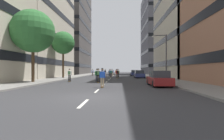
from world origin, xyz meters
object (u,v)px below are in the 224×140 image
skater_3 (113,72)px  skater_6 (97,75)px  parked_car_mid (159,79)px  skater_0 (102,72)px  skater_5 (116,72)px  skater_8 (117,73)px  parked_car_far (139,74)px  skater_2 (105,72)px  skater_10 (118,73)px  street_tree_mid (63,43)px  skater_1 (98,75)px  parked_car_near (134,73)px  skater_12 (69,74)px  skater_11 (102,77)px  skater_9 (110,72)px  skater_4 (111,73)px  streetlamp_right (164,52)px  skater_7 (93,72)px  street_tree_near (33,31)px

skater_3 → skater_6: bearing=-92.4°
parked_car_mid → skater_0: size_ratio=2.47×
skater_5 → skater_8: same height
parked_car_far → skater_2: (-7.87, 13.29, 0.29)m
skater_2 → skater_10: bearing=-73.6°
parked_car_far → skater_0: (-7.95, 6.30, 0.32)m
skater_3 → skater_5: size_ratio=1.00×
street_tree_mid → skater_1: (7.95, -11.03, -5.59)m
parked_car_near → skater_12: skater_12 is taller
skater_11 → street_tree_mid: bearing=118.4°
skater_8 → skater_9: same height
parked_car_far → skater_4: (-5.70, 2.01, 0.32)m
streetlamp_right → skater_8: (-6.76, 6.96, -3.12)m
skater_9 → parked_car_mid: bearing=-75.4°
skater_0 → skater_6: 18.60m
parked_car_far → skater_8: skater_8 is taller
street_tree_mid → skater_5: street_tree_mid is taller
skater_8 → skater_12: (-6.33, -8.98, 0.00)m
skater_0 → skater_9: size_ratio=1.00×
skater_4 → skater_9: (-0.56, 4.30, 0.00)m
skater_7 → skater_4: bearing=-61.6°
skater_2 → skater_12: (-2.80, -24.92, 0.03)m
skater_3 → street_tree_mid: bearing=-118.5°
street_tree_mid → skater_1: size_ratio=4.84×
parked_car_far → skater_8: bearing=-148.6°
parked_car_far → skater_8: 5.10m
streetlamp_right → street_tree_near: bearing=-164.9°
parked_car_near → skater_9: bearing=-137.8°
parked_car_near → skater_4: skater_4 is taller
skater_4 → skater_2: bearing=100.9°
parked_car_mid → skater_5: skater_5 is taller
skater_4 → parked_car_far: bearing=-19.4°
parked_car_far → skater_12: (-10.67, -11.63, 0.32)m
skater_0 → street_tree_near: bearing=-107.6°
street_tree_mid → skater_11: 19.68m
skater_4 → street_tree_near: bearing=-118.4°
skater_4 → skater_6: size_ratio=1.00×
street_tree_mid → skater_1: street_tree_mid is taller
street_tree_mid → skater_5: size_ratio=4.84×
streetlamp_right → skater_7: 25.88m
skater_0 → skater_5: (3.23, 3.47, 0.00)m
street_tree_near → street_tree_mid: street_tree_near is taller
skater_5 → skater_1: bearing=-94.3°
parked_car_near → streetlamp_right: streetlamp_right is taller
street_tree_mid → skater_0: size_ratio=4.84×
skater_12 → skater_3: bearing=78.9°
street_tree_near → skater_3: street_tree_near is taller
street_tree_mid → skater_3: (8.66, 15.92, -5.59)m
parked_car_mid → skater_7: (-11.20, 29.83, 0.32)m
skater_3 → skater_5: 3.64m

